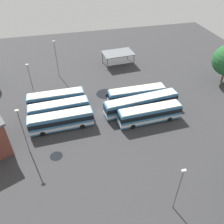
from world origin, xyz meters
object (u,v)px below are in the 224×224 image
at_px(bus_row0_slot1, 61,121).
at_px(maintenance_shelter, 118,53).
at_px(bus_row0_slot3, 56,99).
at_px(bus_row1_slot1, 141,104).
at_px(bus_row1_slot0, 150,114).
at_px(bus_row0_slot2, 59,109).
at_px(lamp_post_by_building, 23,131).
at_px(bus_row1_slot2, 137,95).
at_px(lamp_post_far_corner, 30,79).
at_px(lamp_post_mid_lot, 178,188).
at_px(lamp_post_near_entrance, 56,58).

height_order(bus_row0_slot1, maintenance_shelter, maintenance_shelter).
relative_size(bus_row0_slot3, bus_row1_slot1, 0.74).
distance_m(bus_row0_slot1, bus_row1_slot0, 16.61).
height_order(bus_row0_slot2, lamp_post_by_building, lamp_post_by_building).
relative_size(bus_row1_slot2, lamp_post_far_corner, 1.60).
bearing_deg(lamp_post_mid_lot, bus_row0_slot3, 117.09).
bearing_deg(lamp_post_by_building, lamp_post_mid_lot, -38.06).
height_order(bus_row1_slot2, lamp_post_near_entrance, lamp_post_near_entrance).
bearing_deg(maintenance_shelter, bus_row0_slot1, -126.69).
relative_size(bus_row0_slot1, lamp_post_far_corner, 1.55).
relative_size(bus_row0_slot2, maintenance_shelter, 1.39).
distance_m(bus_row0_slot1, lamp_post_mid_lot, 23.75).
height_order(lamp_post_near_entrance, lamp_post_mid_lot, lamp_post_near_entrance).
relative_size(bus_row0_slot3, lamp_post_by_building, 1.29).
bearing_deg(bus_row0_slot2, lamp_post_far_corner, 119.67).
height_order(maintenance_shelter, lamp_post_near_entrance, lamp_post_near_entrance).
relative_size(bus_row1_slot1, maintenance_shelter, 1.86).
bearing_deg(maintenance_shelter, lamp_post_by_building, -129.59).
relative_size(bus_row1_slot2, lamp_post_mid_lot, 1.54).
height_order(bus_row0_slot1, lamp_post_mid_lot, lamp_post_mid_lot).
height_order(lamp_post_far_corner, lamp_post_by_building, lamp_post_by_building).
xyz_separation_m(bus_row0_slot3, lamp_post_mid_lot, (13.67, -26.72, 2.62)).
bearing_deg(lamp_post_far_corner, bus_row1_slot0, -33.75).
height_order(bus_row0_slot1, lamp_post_by_building, lamp_post_by_building).
relative_size(bus_row1_slot0, lamp_post_by_building, 1.38).
bearing_deg(bus_row0_slot3, bus_row1_slot1, -18.97).
bearing_deg(bus_row1_slot2, bus_row1_slot1, -92.84).
bearing_deg(bus_row0_slot1, lamp_post_near_entrance, 87.99).
relative_size(lamp_post_near_entrance, lamp_post_far_corner, 1.20).
height_order(bus_row1_slot1, bus_row1_slot2, same).
height_order(bus_row0_slot1, lamp_post_far_corner, lamp_post_far_corner).
xyz_separation_m(lamp_post_mid_lot, lamp_post_far_corner, (-18.45, 32.10, -0.17)).
height_order(bus_row0_slot3, lamp_post_mid_lot, lamp_post_mid_lot).
bearing_deg(bus_row1_slot0, lamp_post_by_building, -173.00).
distance_m(bus_row1_slot2, maintenance_shelter, 17.85).
height_order(bus_row1_slot2, lamp_post_far_corner, lamp_post_far_corner).
xyz_separation_m(bus_row1_slot0, lamp_post_by_building, (-22.25, -2.73, 3.09)).
height_order(bus_row1_slot1, lamp_post_far_corner, lamp_post_far_corner).
height_order(bus_row0_slot1, bus_row1_slot1, same).
relative_size(bus_row0_slot3, lamp_post_near_entrance, 1.25).
distance_m(lamp_post_mid_lot, lamp_post_far_corner, 37.03).
distance_m(bus_row0_slot3, bus_row1_slot2, 16.77).
distance_m(bus_row1_slot1, lamp_post_mid_lot, 21.41).
distance_m(bus_row1_slot1, lamp_post_far_corner, 24.04).
relative_size(bus_row1_slot1, lamp_post_far_corner, 2.03).
distance_m(bus_row1_slot1, lamp_post_near_entrance, 24.12).
height_order(bus_row1_slot0, lamp_post_mid_lot, lamp_post_mid_lot).
xyz_separation_m(bus_row0_slot2, bus_row0_slot3, (-0.35, 3.63, -0.00)).
bearing_deg(lamp_post_by_building, bus_row0_slot2, 55.64).
height_order(bus_row0_slot3, lamp_post_by_building, lamp_post_by_building).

